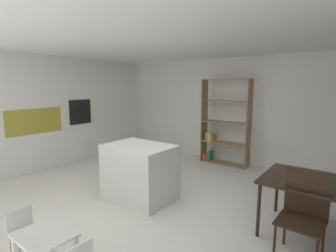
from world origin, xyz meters
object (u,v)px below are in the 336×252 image
Objects in this scene: open_bookshelf at (222,127)px; dining_chair_near at (304,209)px; built_in_oven at (80,112)px; child_chair_left at (23,231)px; child_table at (45,242)px; dining_table at (312,186)px; kitchen_island at (140,172)px.

open_bookshelf is 3.50m from dining_chair_near.
dining_chair_near is (5.16, -0.70, -0.70)m from built_in_oven.
open_bookshelf is at bearing -0.65° from child_chair_left.
dining_table is at bearing 51.08° from child_table.
built_in_oven is 1.09× the size of child_chair_left.
built_in_oven is 0.29× the size of open_bookshelf.
open_bookshelf is 3.13m from dining_table.
child_table is 3.10m from dining_table.
child_chair_left is (-0.17, -4.56, -0.60)m from open_bookshelf.
kitchen_island is 1.97m from child_table.
child_table is 1.01× the size of child_chair_left.
dining_chair_near reaches higher than child_chair_left.
child_table is (0.53, -1.90, -0.08)m from kitchen_island.
built_in_oven is at bearing -146.09° from open_bookshelf.
child_table is at bearing -128.92° from dining_table.
kitchen_island is 2.02× the size of child_chair_left.
dining_table is at bearing -43.73° from open_bookshelf.
kitchen_island is at bearing 2.74° from child_chair_left.
open_bookshelf is at bearing 132.18° from dining_chair_near.
kitchen_island reaches higher than child_chair_left.
child_chair_left is at bearing 179.86° from child_table.
built_in_oven is 0.53× the size of dining_table.
built_in_oven is 3.89m from child_chair_left.
open_bookshelf is 1.81× the size of dining_table.
child_chair_left is at bearing -92.16° from open_bookshelf.
kitchen_island is 2.00× the size of child_table.
built_in_oven reaches higher than dining_chair_near.
dining_table is 0.50m from dining_chair_near.
kitchen_island is 2.53m from dining_table.
dining_table is (1.94, 2.40, 0.29)m from child_table.
dining_chair_near is (0.00, -0.49, -0.11)m from dining_table.
built_in_oven is 5.25m from dining_chair_near.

